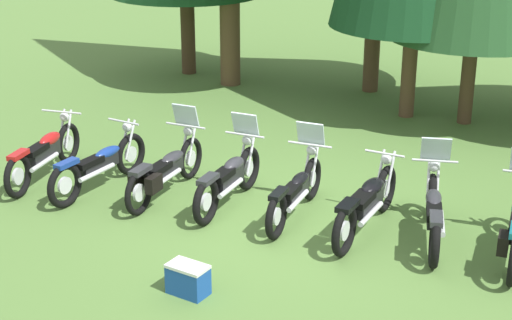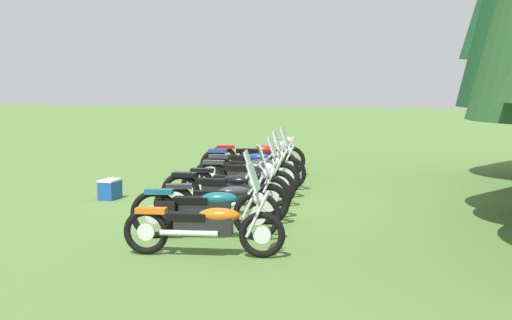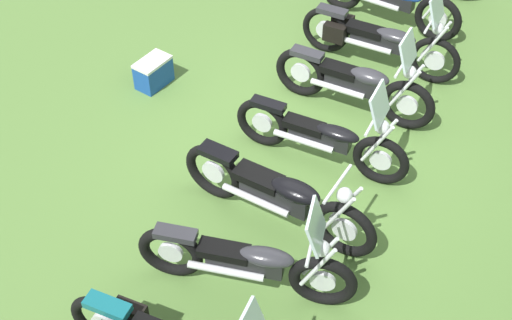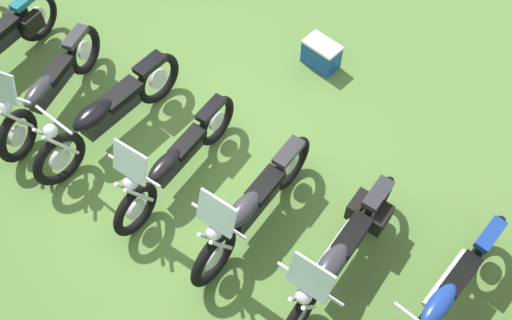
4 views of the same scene
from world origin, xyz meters
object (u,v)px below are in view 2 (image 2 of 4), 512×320
object	(u,v)px
motorcycle_7	(204,208)
picnic_cooler	(110,189)
motorcycle_0	(257,157)
motorcycle_8	(206,224)
motorcycle_5	(226,190)
motorcycle_2	(251,168)
motorcycle_1	(249,163)
motorcycle_6	(224,199)
motorcycle_4	(240,183)
motorcycle_3	(248,174)

from	to	relation	value
motorcycle_7	picnic_cooler	world-z (taller)	motorcycle_7
motorcycle_0	picnic_cooler	distance (m)	4.80
motorcycle_8	motorcycle_5	bearing A→B (deg)	94.74
motorcycle_0	motorcycle_7	bearing A→B (deg)	-96.00
motorcycle_2	motorcycle_1	bearing A→B (deg)	100.41
motorcycle_6	motorcycle_7	bearing A→B (deg)	-108.94
motorcycle_1	picnic_cooler	world-z (taller)	motorcycle_1
motorcycle_4	picnic_cooler	world-z (taller)	motorcycle_4
motorcycle_2	motorcycle_5	xyz separation A→B (m)	(3.38, 0.25, 0.01)
motorcycle_3	motorcycle_8	bearing A→B (deg)	-86.93
motorcycle_0	motorcycle_5	size ratio (longest dim) A/B	0.98
motorcycle_2	motorcycle_4	xyz separation A→B (m)	(2.24, 0.25, -0.02)
motorcycle_2	motorcycle_7	bearing A→B (deg)	-88.80
motorcycle_7	motorcycle_5	bearing A→B (deg)	86.87
motorcycle_0	motorcycle_2	bearing A→B (deg)	-93.46
motorcycle_3	motorcycle_5	distance (m)	2.28
motorcycle_0	motorcycle_5	xyz separation A→B (m)	(5.65, 0.56, 0.01)
motorcycle_1	picnic_cooler	size ratio (longest dim) A/B	4.36
motorcycle_1	motorcycle_5	xyz separation A→B (m)	(4.50, 0.52, 0.03)
motorcycle_1	motorcycle_6	distance (m)	5.49
motorcycle_0	motorcycle_7	distance (m)	7.81
motorcycle_6	picnic_cooler	world-z (taller)	motorcycle_6
motorcycle_5	motorcycle_6	size ratio (longest dim) A/B	1.09
motorcycle_0	motorcycle_7	world-z (taller)	motorcycle_7
motorcycle_1	motorcycle_7	size ratio (longest dim) A/B	1.01
motorcycle_6	picnic_cooler	distance (m)	3.77
motorcycle_5	motorcycle_2	bearing A→B (deg)	94.98
motorcycle_2	motorcycle_0	bearing A→B (deg)	94.79
motorcycle_7	motorcycle_8	bearing A→B (deg)	-80.38
motorcycle_1	motorcycle_5	distance (m)	4.53
motorcycle_1	motorcycle_8	distance (m)	7.88
motorcycle_2	motorcycle_3	size ratio (longest dim) A/B	1.06
motorcycle_5	motorcycle_8	world-z (taller)	motorcycle_8
motorcycle_0	picnic_cooler	xyz separation A→B (m)	(4.26, -2.20, -0.26)
motorcycle_2	motorcycle_5	bearing A→B (deg)	-88.69
motorcycle_1	motorcycle_4	xyz separation A→B (m)	(3.36, 0.51, 0.00)
motorcycle_7	motorcycle_8	distance (m)	1.23
motorcycle_6	motorcycle_2	bearing A→B (deg)	78.62
motorcycle_5	motorcycle_4	bearing A→B (deg)	91.11
motorcycle_2	motorcycle_3	world-z (taller)	motorcycle_3
motorcycle_5	motorcycle_6	world-z (taller)	motorcycle_6
motorcycle_7	motorcycle_1	bearing A→B (deg)	88.63
motorcycle_3	picnic_cooler	distance (m)	2.83
motorcycle_3	motorcycle_4	xyz separation A→B (m)	(1.13, 0.08, -0.03)
motorcycle_0	motorcycle_5	world-z (taller)	motorcycle_5
motorcycle_7	motorcycle_6	bearing A→B (deg)	81.11
motorcycle_0	motorcycle_8	bearing A→B (deg)	-94.44
motorcycle_0	motorcycle_6	world-z (taller)	motorcycle_6
motorcycle_5	motorcycle_1	bearing A→B (deg)	97.27
motorcycle_4	motorcycle_5	bearing A→B (deg)	-94.06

